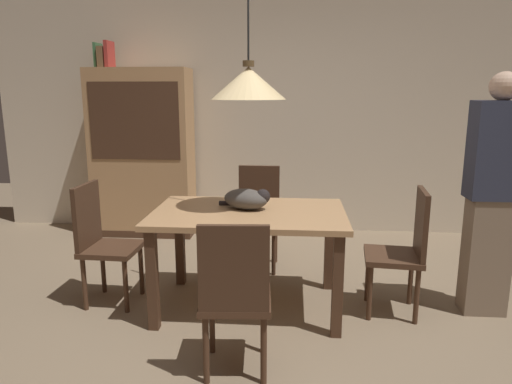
% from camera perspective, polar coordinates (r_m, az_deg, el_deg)
% --- Properties ---
extents(ground, '(10.00, 10.00, 0.00)m').
position_cam_1_polar(ground, '(3.20, -0.65, -17.92)').
color(ground, '#847056').
extents(back_wall, '(6.40, 0.10, 2.90)m').
position_cam_1_polar(back_wall, '(5.41, 1.92, 10.58)').
color(back_wall, beige).
rests_on(back_wall, ground).
extents(dining_table, '(1.40, 0.90, 0.75)m').
position_cam_1_polar(dining_table, '(3.43, -0.86, -3.98)').
color(dining_table, tan).
rests_on(dining_table, ground).
extents(chair_left_side, '(0.41, 0.41, 0.93)m').
position_cam_1_polar(chair_left_side, '(3.75, -18.36, -5.40)').
color(chair_left_side, '#472D1E').
rests_on(chair_left_side, ground).
extents(chair_right_side, '(0.44, 0.44, 0.93)m').
position_cam_1_polar(chair_right_side, '(3.55, 17.71, -6.37)').
color(chair_right_side, '#472D1E').
rests_on(chair_right_side, ground).
extents(chair_far_back, '(0.41, 0.41, 0.93)m').
position_cam_1_polar(chair_far_back, '(4.31, 0.26, -2.48)').
color(chair_far_back, '#472D1E').
rests_on(chair_far_back, ground).
extents(chair_near_front, '(0.43, 0.43, 0.93)m').
position_cam_1_polar(chair_near_front, '(2.66, -2.57, -12.13)').
color(chair_near_front, '#472D1E').
rests_on(chair_near_front, ground).
extents(cat_sleeping, '(0.41, 0.33, 0.16)m').
position_cam_1_polar(cat_sleeping, '(3.45, -1.09, -0.84)').
color(cat_sleeping, '#4C4742').
rests_on(cat_sleeping, dining_table).
extents(pendant_lamp, '(0.52, 0.52, 1.30)m').
position_cam_1_polar(pendant_lamp, '(3.30, -0.92, 13.20)').
color(pendant_lamp, beige).
extents(hutch_bookcase, '(1.12, 0.45, 1.85)m').
position_cam_1_polar(hutch_bookcase, '(5.39, -13.66, 4.25)').
color(hutch_bookcase, tan).
rests_on(hutch_bookcase, ground).
extents(book_green_slim, '(0.03, 0.20, 0.26)m').
position_cam_1_polar(book_green_slim, '(5.51, -18.73, 15.50)').
color(book_green_slim, '#427A4C').
rests_on(book_green_slim, hutch_bookcase).
extents(book_brown_thick, '(0.06, 0.24, 0.22)m').
position_cam_1_polar(book_brown_thick, '(5.49, -18.10, 15.35)').
color(book_brown_thick, brown).
rests_on(book_brown_thick, hutch_bookcase).
extents(book_red_tall, '(0.04, 0.22, 0.28)m').
position_cam_1_polar(book_red_tall, '(5.46, -17.45, 15.72)').
color(book_red_tall, '#B73833').
rests_on(book_red_tall, hutch_bookcase).
extents(person_standing, '(0.36, 0.22, 1.74)m').
position_cam_1_polar(person_standing, '(3.70, 26.92, -0.43)').
color(person_standing, '#84705B').
rests_on(person_standing, ground).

